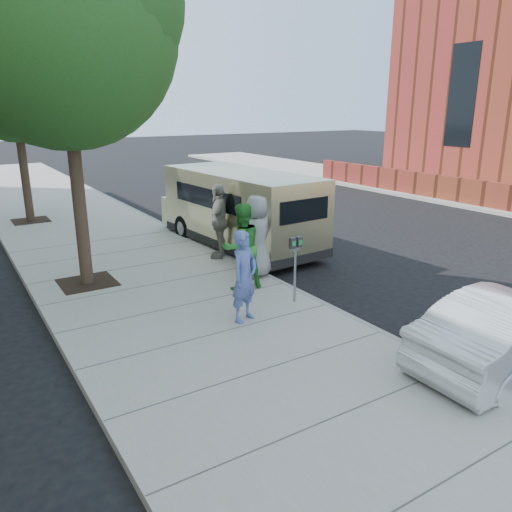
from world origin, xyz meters
The scene contains 12 objects.
ground centered at (0.00, 0.00, 0.00)m, with size 120.00×120.00×0.00m, color black.
sidewalk centered at (-1.00, 0.00, 0.07)m, with size 5.00×60.00×0.15m, color gray.
curb_face centered at (1.44, 0.00, 0.07)m, with size 0.12×60.00×0.16m, color gray.
church_wall centered at (13.50, 2.00, 0.65)m, with size 0.30×22.00×1.00m, color maroon.
tree_near centered at (-2.25, 2.40, 5.55)m, with size 4.62×4.60×7.53m.
tree_far centered at (-2.25, 10.00, 4.88)m, with size 3.92×3.80×6.49m.
parking_meter centered at (0.98, -1.02, 1.13)m, with size 0.28×0.10×1.35m.
van centered at (2.38, 3.59, 1.18)m, with size 2.37×6.11×2.22m.
person_officer centered at (-0.35, -1.26, 1.00)m, with size 0.62×0.41×1.71m, color #5064AA.
person_green_shirt centered at (0.47, 0.21, 1.09)m, with size 0.91×0.71×1.88m, color #2B842E.
person_gray_shirt centered at (1.20, 0.75, 1.10)m, with size 0.93×0.61×1.91m, color gray.
person_striped_polo centered at (1.20, 2.58, 1.12)m, with size 1.14×0.47×1.94m, color gray.
Camera 1 is at (-4.77, -8.63, 3.96)m, focal length 35.00 mm.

